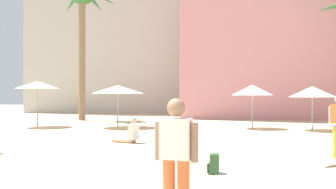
{
  "coord_description": "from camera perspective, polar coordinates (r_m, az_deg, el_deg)",
  "views": [
    {
      "loc": [
        2.0,
        -4.75,
        1.65
      ],
      "look_at": [
        0.44,
        6.69,
        1.69
      ],
      "focal_mm": 39.86,
      "sensor_mm": 36.0,
      "label": 1
    }
  ],
  "objects": [
    {
      "name": "beach_towel",
      "position": [
        8.37,
        13.6,
        -11.52
      ],
      "size": [
        1.98,
        1.1,
        0.01
      ],
      "primitive_type": "cube",
      "rotation": [
        0.0,
        0.0,
        0.1
      ],
      "color": "white",
      "rests_on": "ground"
    },
    {
      "name": "cafe_umbrella_0",
      "position": [
        19.28,
        12.75,
        0.67
      ],
      "size": [
        2.1,
        2.1,
        2.21
      ],
      "color": "gray",
      "rests_on": "ground"
    },
    {
      "name": "backpack",
      "position": [
        8.07,
        7.05,
        -10.55
      ],
      "size": [
        0.25,
        0.31,
        0.42
      ],
      "rotation": [
        0.0,
        0.0,
        3.08
      ],
      "color": "#2C522B",
      "rests_on": "ground"
    },
    {
      "name": "person_mid_center",
      "position": [
        13.23,
        -5.9,
        -6.0
      ],
      "size": [
        1.01,
        0.69,
        0.91
      ],
      "rotation": [
        0.0,
        0.0,
        2.77
      ],
      "color": "#D1A889",
      "rests_on": "ground"
    },
    {
      "name": "person_far_right",
      "position": [
        4.93,
        1.25,
        -9.15
      ],
      "size": [
        0.61,
        0.3,
        1.62
      ],
      "rotation": [
        0.0,
        0.0,
        1.35
      ],
      "color": "orange",
      "rests_on": "ground"
    },
    {
      "name": "cafe_umbrella_4",
      "position": [
        19.62,
        -7.7,
        0.78
      ],
      "size": [
        2.79,
        2.79,
        2.21
      ],
      "color": "gray",
      "rests_on": "ground"
    },
    {
      "name": "cafe_umbrella_2",
      "position": [
        20.93,
        -19.35,
        1.4
      ],
      "size": [
        2.3,
        2.3,
        2.43
      ],
      "color": "gray",
      "rests_on": "ground"
    },
    {
      "name": "cafe_umbrella_3",
      "position": [
        19.07,
        21.19,
        0.4
      ],
      "size": [
        2.2,
        2.2,
        2.11
      ],
      "color": "gray",
      "rests_on": "ground"
    },
    {
      "name": "palm_tree_far_left",
      "position": [
        26.61,
        -13.03,
        13.38
      ],
      "size": [
        4.7,
        5.23,
        9.71
      ],
      "color": "#896B4C",
      "rests_on": "ground"
    }
  ]
}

